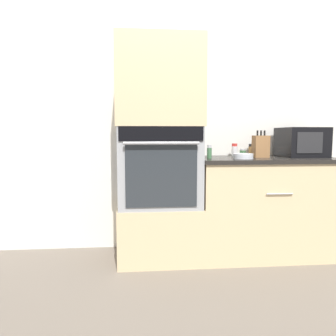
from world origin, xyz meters
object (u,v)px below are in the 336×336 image
microwave (301,142)px  condiment_jar_far (234,150)px  condiment_jar_back (209,152)px  condiment_jar_mid (243,152)px  condiment_jar_near (251,150)px  knife_block (261,146)px  wall_oven (159,166)px  bowl (243,156)px

microwave → condiment_jar_far: bearing=166.3°
microwave → condiment_jar_far: microwave is taller
condiment_jar_back → condiment_jar_mid: bearing=34.0°
condiment_jar_near → knife_block: bearing=-90.2°
wall_oven → bowl: wall_oven is taller
wall_oven → microwave: size_ratio=1.78×
condiment_jar_far → bowl: bearing=-94.0°
wall_oven → condiment_jar_mid: size_ratio=9.78×
condiment_jar_far → wall_oven: bearing=-164.3°
microwave → bowl: bearing=-163.1°
condiment_jar_mid → condiment_jar_far: (-0.08, 0.02, 0.02)m
knife_block → wall_oven: bearing=-179.3°
knife_block → condiment_jar_back: size_ratio=2.08×
condiment_jar_far → condiment_jar_back: bearing=-138.1°
wall_oven → microwave: (1.31, 0.06, 0.20)m
bowl → condiment_jar_mid: bearing=72.3°
condiment_jar_near → wall_oven: bearing=-164.4°
bowl → knife_block: bearing=33.3°
wall_oven → condiment_jar_back: size_ratio=5.96×
knife_block → bowl: size_ratio=1.41×
microwave → knife_block: bearing=-172.7°
condiment_jar_mid → condiment_jar_back: condiment_jar_back is taller
microwave → condiment_jar_back: size_ratio=3.35×
condiment_jar_near → condiment_jar_far: (-0.18, -0.05, 0.00)m
condiment_jar_near → bowl: bearing=-118.4°
wall_oven → condiment_jar_near: size_ratio=6.09×
knife_block → condiment_jar_far: (-0.18, 0.19, -0.04)m
wall_oven → condiment_jar_mid: 0.83m
bowl → condiment_jar_back: bearing=168.5°
microwave → condiment_jar_near: size_ratio=3.42×
wall_oven → bowl: size_ratio=4.03×
condiment_jar_mid → condiment_jar_back: bearing=-146.0°
condiment_jar_mid → bowl: bearing=-107.7°
condiment_jar_near → condiment_jar_far: 0.19m
condiment_jar_mid → condiment_jar_far: condiment_jar_far is taller
knife_block → condiment_jar_back: knife_block is taller
bowl → condiment_jar_near: 0.43m
knife_block → bowl: bearing=-146.7°
bowl → condiment_jar_near: size_ratio=1.51×
wall_oven → condiment_jar_near: bearing=15.6°
condiment_jar_back → condiment_jar_near: bearing=33.5°
knife_block → condiment_jar_far: 0.27m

